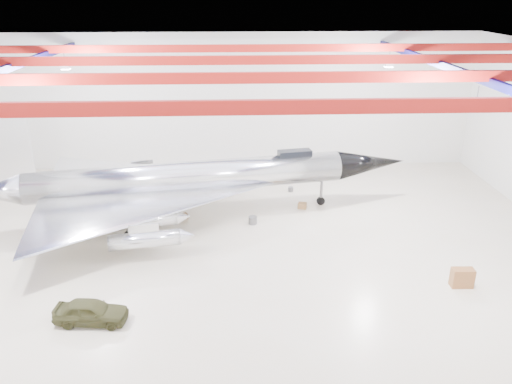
{
  "coord_description": "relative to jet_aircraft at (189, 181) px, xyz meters",
  "views": [
    {
      "loc": [
        0.15,
        -25.57,
        14.09
      ],
      "look_at": [
        1.46,
        2.0,
        2.83
      ],
      "focal_mm": 35.0,
      "sensor_mm": 36.0,
      "label": 1
    }
  ],
  "objects": [
    {
      "name": "floor",
      "position": [
        2.78,
        -4.81,
        -2.53
      ],
      "size": [
        40.0,
        40.0,
        0.0
      ],
      "primitive_type": "plane",
      "color": "beige",
      "rests_on": "ground"
    },
    {
      "name": "wall_back",
      "position": [
        2.78,
        10.19,
        2.97
      ],
      "size": [
        40.0,
        0.0,
        40.0
      ],
      "primitive_type": "plane",
      "rotation": [
        1.57,
        0.0,
        0.0
      ],
      "color": "silver",
      "rests_on": "floor"
    },
    {
      "name": "ceiling",
      "position": [
        2.78,
        -4.81,
        8.47
      ],
      "size": [
        40.0,
        40.0,
        0.0
      ],
      "primitive_type": "plane",
      "rotation": [
        3.14,
        0.0,
        0.0
      ],
      "color": "#0A0F38",
      "rests_on": "wall_back"
    },
    {
      "name": "ceiling_structure",
      "position": [
        2.78,
        -4.81,
        7.79
      ],
      "size": [
        39.5,
        29.5,
        1.08
      ],
      "color": "maroon",
      "rests_on": "ceiling"
    },
    {
      "name": "jet_aircraft",
      "position": [
        0.0,
        0.0,
        0.0
      ],
      "size": [
        28.16,
        18.61,
        7.71
      ],
      "rotation": [
        0.0,
        0.0,
        0.17
      ],
      "color": "silver",
      "rests_on": "floor"
    },
    {
      "name": "jeep",
      "position": [
        -3.64,
        -11.23,
        -1.96
      ],
      "size": [
        3.41,
        1.62,
        1.13
      ],
      "primitive_type": "imported",
      "rotation": [
        0.0,
        0.0,
        1.48
      ],
      "color": "#38381C",
      "rests_on": "floor"
    },
    {
      "name": "desk",
      "position": [
        14.41,
        -9.14,
        -2.02
      ],
      "size": [
        1.12,
        0.59,
        1.01
      ],
      "primitive_type": "cube",
      "rotation": [
        0.0,
        0.0,
        -0.04
      ],
      "color": "brown",
      "rests_on": "floor"
    },
    {
      "name": "toolbox_red",
      "position": [
        2.74,
        4.7,
        -2.38
      ],
      "size": [
        0.46,
        0.39,
        0.3
      ],
      "primitive_type": "cube",
      "rotation": [
        0.0,
        0.0,
        -0.09
      ],
      "color": "maroon",
      "rests_on": "floor"
    },
    {
      "name": "engine_drum",
      "position": [
        4.1,
        -1.31,
        -2.28
      ],
      "size": [
        0.72,
        0.72,
        0.49
      ],
      "primitive_type": "cylinder",
      "rotation": [
        0.0,
        0.0,
        -0.41
      ],
      "color": "#59595B",
      "rests_on": "floor"
    },
    {
      "name": "parts_bin",
      "position": [
        7.62,
        0.96,
        -2.33
      ],
      "size": [
        0.68,
        0.6,
        0.4
      ],
      "primitive_type": "cube",
      "rotation": [
        0.0,
        0.0,
        -0.3
      ],
      "color": "olive",
      "rests_on": "floor"
    },
    {
      "name": "crate_small",
      "position": [
        -4.19,
        1.97,
        -2.39
      ],
      "size": [
        0.47,
        0.41,
        0.28
      ],
      "primitive_type": "cube",
      "rotation": [
        0.0,
        0.0,
        -0.24
      ],
      "color": "#59595B",
      "rests_on": "floor"
    },
    {
      "name": "oil_barrel",
      "position": [
        -0.43,
        -0.33,
        -2.35
      ],
      "size": [
        0.61,
        0.56,
        0.35
      ],
      "primitive_type": "cube",
      "rotation": [
        0.0,
        0.0,
        0.38
      ],
      "color": "olive",
      "rests_on": "floor"
    },
    {
      "name": "spares_box",
      "position": [
        7.16,
        4.1,
        -2.36
      ],
      "size": [
        0.42,
        0.42,
        0.35
      ],
      "primitive_type": "cylinder",
      "rotation": [
        0.0,
        0.0,
        0.11
      ],
      "color": "#59595B",
      "rests_on": "floor"
    }
  ]
}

